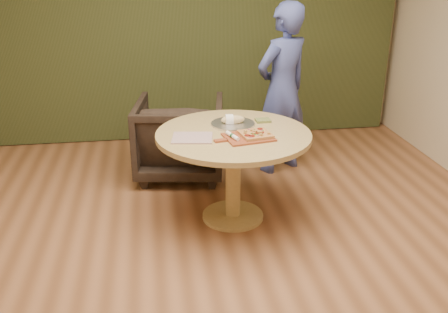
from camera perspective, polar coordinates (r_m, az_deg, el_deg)
name	(u,v)px	position (r m, az deg, el deg)	size (l,w,h in m)	color
room_shell	(226,75)	(2.88, 0.21, 9.30)	(5.04, 6.04, 2.84)	#9A623D
curtain	(186,16)	(5.73, -4.36, 15.77)	(4.80, 0.14, 2.78)	#2B3317
pedestal_table	(233,149)	(3.93, 1.07, 0.83)	(1.21, 1.21, 0.75)	tan
pizza_paddle	(247,137)	(3.76, 2.66, 2.20)	(0.47, 0.34, 0.01)	brown
flatbread_pizza	(255,134)	(3.77, 3.62, 2.56)	(0.26, 0.26, 0.04)	#B98648
cutlery_roll	(232,136)	(3.72, 0.97, 2.38)	(0.09, 0.19, 0.03)	white
newspaper	(192,138)	(3.76, -3.64, 2.15)	(0.30, 0.25, 0.01)	beige
serving_tray	(233,124)	(4.06, 1.02, 3.75)	(0.36, 0.36, 0.02)	silver
bread_roll	(232,120)	(4.04, 0.90, 4.23)	(0.19, 0.09, 0.09)	#D3BE80
green_packet	(263,120)	(4.15, 4.48, 4.13)	(0.12, 0.10, 0.02)	#515D2A
armchair	(180,134)	(4.84, -5.06, 2.59)	(0.82, 0.77, 0.84)	black
person_standing	(282,90)	(4.87, 6.67, 7.60)	(0.60, 0.40, 1.65)	#3D4A8F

